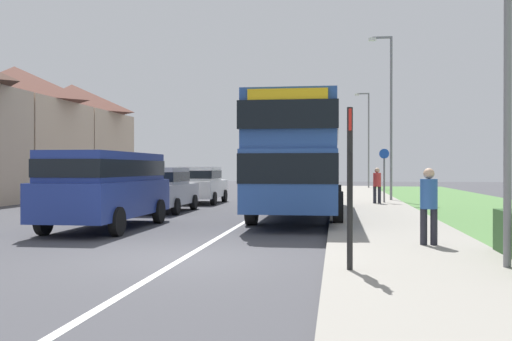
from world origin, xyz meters
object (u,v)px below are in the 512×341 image
Objects in this scene: parked_van_blue at (107,183)px; parked_car_silver at (162,188)px; street_lamp_far at (367,134)px; bus_stop_sign at (350,177)px; street_lamp_near at (501,12)px; pedestrian_walking_away at (377,184)px; street_lamp_mid at (389,108)px; parked_car_white at (201,183)px; cycle_route_sign at (384,173)px; double_decker_bus at (301,154)px; pedestrian_at_stop at (429,203)px.

parked_van_blue reaches higher than parked_car_silver.
parked_van_blue is at bearing -105.64° from street_lamp_far.
parked_car_silver is at bearing 118.68° from bus_stop_sign.
street_lamp_near is (2.34, 0.55, 2.57)m from bus_stop_sign.
street_lamp_mid reaches higher than pedestrian_walking_away.
parked_van_blue is 0.68× the size of street_lamp_mid.
parked_car_white is at bearing 174.37° from pedestrian_walking_away.
parked_car_white is 1.61× the size of cycle_route_sign.
double_decker_bus reaches higher than parked_van_blue.
cycle_route_sign is (8.41, -0.01, 0.49)m from parked_car_white.
pedestrian_at_stop is 4.09m from street_lamp_near.
pedestrian_at_stop is 0.22× the size of street_lamp_far.
parked_van_blue is 3.25× the size of pedestrian_walking_away.
street_lamp_far is (8.87, 24.92, 3.37)m from parked_car_silver.
parked_car_silver is at bearing -109.60° from street_lamp_far.
pedestrian_at_stop and pedestrian_walking_away have the same top height.
street_lamp_near is at bearing -89.77° from street_lamp_far.
bus_stop_sign reaches higher than parked_car_silver.
parked_car_silver reaches higher than pedestrian_walking_away.
double_decker_bus is 6.63× the size of pedestrian_at_stop.
double_decker_bus is 8.53m from parked_car_white.
street_lamp_mid reaches higher than pedestrian_at_stop.
double_decker_bus is 7.55m from cycle_route_sign.
pedestrian_at_stop is (8.33, -9.14, 0.05)m from parked_car_silver.
parked_car_silver is at bearing -140.17° from street_lamp_mid.
parked_van_blue is 5.96m from parked_car_silver.
street_lamp_near reaches higher than bus_stop_sign.
pedestrian_at_stop is at bearing -89.64° from pedestrian_walking_away.
pedestrian_walking_away is at bearing -91.78° from street_lamp_far.
street_lamp_near is at bearing -89.95° from street_lamp_mid.
bus_stop_sign is (1.41, -10.87, -0.60)m from double_decker_bus.
parked_car_white is 2.43× the size of pedestrian_walking_away.
cycle_route_sign is 19.75m from street_lamp_far.
street_lamp_near is (0.70, -2.53, 3.14)m from pedestrian_at_stop.
pedestrian_walking_away is at bearing -5.63° from parked_car_white.
parked_car_white is at bearing -113.97° from street_lamp_far.
parked_car_silver is 13.94m from bus_stop_sign.
bus_stop_sign is at bearing -69.77° from parked_car_white.
street_lamp_near reaches higher than pedestrian_at_stop.
parked_car_white is at bearing 119.24° from pedestrian_at_stop.
parked_van_blue is 0.73× the size of street_lamp_far.
bus_stop_sign is 20.10m from street_lamp_mid.
street_lamp_mid is at bearing -89.57° from street_lamp_far.
street_lamp_near is (0.42, -17.05, 2.69)m from cycle_route_sign.
double_decker_bus reaches higher than parked_car_white.
parked_van_blue is at bearing -87.74° from parked_car_silver.
pedestrian_walking_away is at bearing 29.17° from parked_car_silver.
parked_car_silver is at bearing -150.83° from pedestrian_walking_away.
street_lamp_far is (3.60, 26.27, 2.15)m from double_decker_bus.
street_lamp_mid is 17.41m from street_lamp_far.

